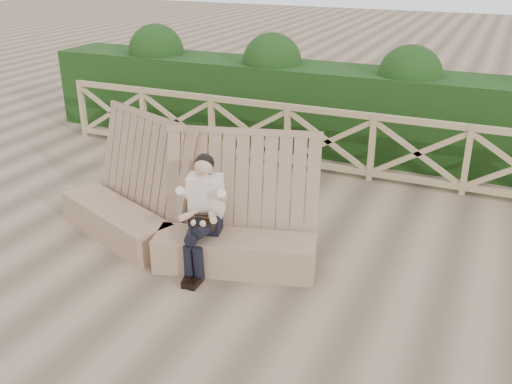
% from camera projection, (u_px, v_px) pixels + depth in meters
% --- Properties ---
extents(ground, '(60.00, 60.00, 0.00)m').
position_uv_depth(ground, '(234.00, 275.00, 6.55)').
color(ground, brown).
rests_on(ground, ground).
extents(bench, '(3.67, 1.39, 1.55)m').
position_uv_depth(bench, '(176.00, 221.00, 6.97)').
color(bench, '#83624B').
rests_on(bench, ground).
extents(woman, '(0.47, 0.87, 1.36)m').
position_uv_depth(woman, '(203.00, 210.00, 6.47)').
color(woman, black).
rests_on(woman, ground).
extents(guardrail, '(10.10, 0.09, 1.10)m').
position_uv_depth(guardrail, '(328.00, 141.00, 9.26)').
color(guardrail, '#9A845A').
rests_on(guardrail, ground).
extents(hedge, '(12.00, 1.20, 1.50)m').
position_uv_depth(hedge, '(349.00, 111.00, 10.19)').
color(hedge, black).
rests_on(hedge, ground).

